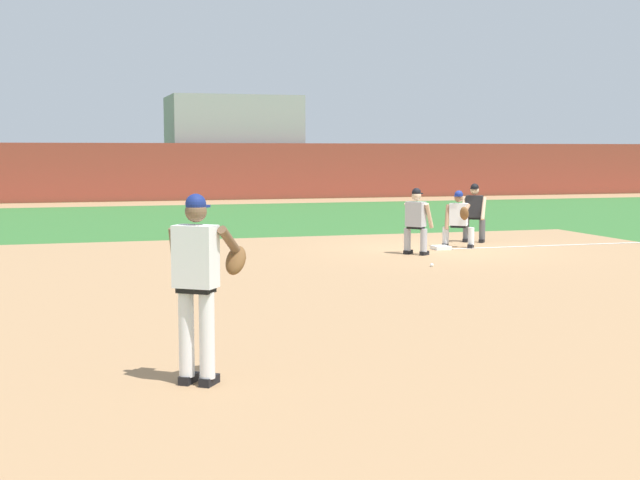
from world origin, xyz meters
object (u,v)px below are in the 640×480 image
object	(u,v)px
baseball	(432,265)
first_base_bag	(441,248)
pitcher	(199,277)
baserunner	(416,219)
first_baseman	(459,217)
umpire	(474,210)

from	to	relation	value
baseball	first_base_bag	bearing A→B (deg)	62.47
pitcher	baserunner	distance (m)	11.28
baseball	first_baseman	distance (m)	3.64
first_base_bag	baserunner	distance (m)	1.44
first_base_bag	pitcher	distance (m)	12.50
umpire	baserunner	bearing A→B (deg)	-139.63
first_base_bag	umpire	bearing A→B (deg)	40.99
pitcher	umpire	distance (m)	14.34
baserunner	umpire	xyz separation A→B (m)	(2.40, 2.04, 0.00)
first_baseman	umpire	xyz separation A→B (m)	(0.91, 1.04, 0.06)
baseball	umpire	world-z (taller)	umpire
pitcher	first_baseman	size ratio (longest dim) A/B	1.39
baserunner	first_base_bag	bearing A→B (deg)	39.40
first_baseman	umpire	distance (m)	1.38
first_base_bag	umpire	xyz separation A→B (m)	(1.45, 1.26, 0.75)
pitcher	umpire	world-z (taller)	pitcher
first_baseman	baserunner	world-z (taller)	baserunner
pitcher	umpire	size ratio (longest dim) A/B	1.27
baserunner	first_baseman	bearing A→B (deg)	33.91
baseball	pitcher	bearing A→B (deg)	-127.42
first_baseman	umpire	bearing A→B (deg)	48.80
first_base_bag	baserunner	size ratio (longest dim) A/B	0.26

